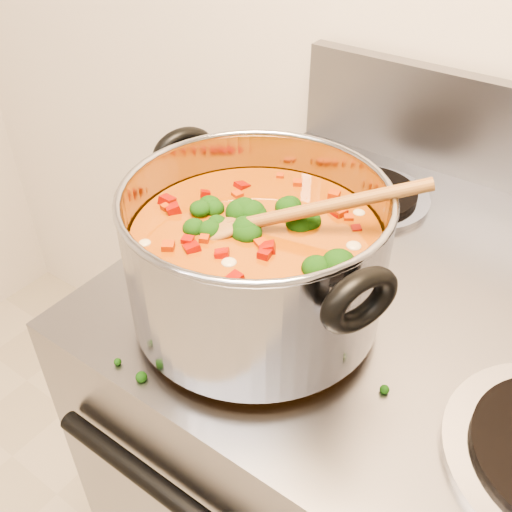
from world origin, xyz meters
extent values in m
cube|color=gray|center=(0.00, 1.16, 0.46)|extent=(0.75, 0.65, 0.92)
cylinder|color=#A5A5AD|center=(-0.17, 1.01, 0.92)|extent=(0.23, 0.23, 0.01)
cylinder|color=black|center=(-0.17, 1.01, 0.93)|extent=(0.18, 0.18, 0.01)
cylinder|color=#A5A5AD|center=(-0.17, 1.31, 0.92)|extent=(0.19, 0.19, 0.01)
cylinder|color=black|center=(-0.17, 1.31, 0.93)|extent=(0.15, 0.15, 0.01)
cylinder|color=#929299|center=(-0.16, 1.00, 1.01)|extent=(0.28, 0.28, 0.15)
torus|color=#929299|center=(-0.16, 1.00, 1.09)|extent=(0.28, 0.28, 0.01)
cylinder|color=#8A420C|center=(-0.16, 1.00, 0.99)|extent=(0.26, 0.26, 0.11)
torus|color=black|center=(-0.31, 1.06, 1.07)|extent=(0.05, 0.08, 0.08)
torus|color=black|center=(-0.02, 0.95, 1.07)|extent=(0.05, 0.08, 0.08)
ellipsoid|color=black|center=(-0.09, 0.94, 1.04)|extent=(0.04, 0.04, 0.03)
ellipsoid|color=black|center=(-0.20, 0.99, 1.04)|extent=(0.04, 0.04, 0.03)
ellipsoid|color=black|center=(-0.17, 1.00, 1.04)|extent=(0.04, 0.04, 0.03)
ellipsoid|color=black|center=(-0.16, 0.93, 1.04)|extent=(0.04, 0.04, 0.03)
ellipsoid|color=black|center=(-0.09, 1.05, 1.04)|extent=(0.04, 0.04, 0.03)
ellipsoid|color=black|center=(-0.14, 1.04, 1.04)|extent=(0.04, 0.04, 0.03)
ellipsoid|color=black|center=(-0.09, 1.04, 1.04)|extent=(0.04, 0.04, 0.03)
ellipsoid|color=black|center=(-0.24, 1.08, 1.04)|extent=(0.04, 0.04, 0.03)
ellipsoid|color=#880408|center=(-0.26, 0.96, 1.04)|extent=(0.01, 0.01, 0.01)
ellipsoid|color=#880408|center=(-0.12, 1.00, 1.04)|extent=(0.01, 0.01, 0.01)
ellipsoid|color=#880408|center=(-0.22, 1.01, 1.04)|extent=(0.01, 0.01, 0.01)
ellipsoid|color=#880408|center=(-0.07, 1.00, 1.04)|extent=(0.01, 0.01, 0.01)
ellipsoid|color=#880408|center=(-0.20, 1.02, 1.04)|extent=(0.01, 0.01, 0.01)
ellipsoid|color=#880408|center=(-0.07, 0.97, 1.04)|extent=(0.01, 0.01, 0.01)
ellipsoid|color=#880408|center=(-0.14, 0.89, 1.04)|extent=(0.01, 0.01, 0.01)
ellipsoid|color=#880408|center=(-0.14, 0.97, 1.04)|extent=(0.01, 0.01, 0.01)
ellipsoid|color=#880408|center=(-0.11, 1.06, 1.04)|extent=(0.01, 0.01, 0.01)
ellipsoid|color=#880408|center=(-0.09, 0.94, 1.04)|extent=(0.01, 0.01, 0.01)
ellipsoid|color=#880408|center=(-0.10, 1.05, 1.04)|extent=(0.01, 0.01, 0.01)
ellipsoid|color=#880408|center=(-0.09, 1.06, 1.04)|extent=(0.01, 0.01, 0.01)
ellipsoid|color=#880408|center=(-0.13, 0.94, 1.04)|extent=(0.01, 0.01, 0.01)
ellipsoid|color=#880408|center=(-0.16, 1.11, 1.04)|extent=(0.01, 0.01, 0.01)
ellipsoid|color=#9C3008|center=(-0.13, 0.95, 1.04)|extent=(0.01, 0.01, 0.01)
ellipsoid|color=#9C3008|center=(-0.15, 0.93, 1.04)|extent=(0.01, 0.01, 0.01)
ellipsoid|color=#9C3008|center=(-0.19, 1.11, 1.04)|extent=(0.01, 0.01, 0.01)
ellipsoid|color=#9C3008|center=(-0.13, 1.00, 1.04)|extent=(0.01, 0.01, 0.01)
ellipsoid|color=#9C3008|center=(-0.17, 0.98, 1.04)|extent=(0.01, 0.01, 0.01)
ellipsoid|color=#9C3008|center=(-0.21, 1.06, 1.04)|extent=(0.01, 0.01, 0.01)
ellipsoid|color=#9C3008|center=(-0.10, 1.07, 1.04)|extent=(0.01, 0.01, 0.01)
ellipsoid|color=#9C3008|center=(-0.25, 1.03, 1.04)|extent=(0.01, 0.01, 0.01)
ellipsoid|color=#9C3008|center=(-0.09, 0.93, 1.04)|extent=(0.01, 0.01, 0.01)
ellipsoid|color=#9C3008|center=(-0.14, 0.94, 1.04)|extent=(0.01, 0.01, 0.01)
ellipsoid|color=#9C3008|center=(-0.20, 1.09, 1.04)|extent=(0.01, 0.01, 0.01)
ellipsoid|color=#9C3008|center=(-0.20, 0.97, 1.04)|extent=(0.01, 0.01, 0.01)
ellipsoid|color=tan|center=(-0.14, 1.11, 1.04)|extent=(0.02, 0.02, 0.01)
ellipsoid|color=tan|center=(-0.21, 0.96, 1.04)|extent=(0.02, 0.02, 0.01)
ellipsoid|color=tan|center=(-0.14, 1.11, 1.04)|extent=(0.02, 0.02, 0.01)
ellipsoid|color=tan|center=(-0.27, 1.02, 1.04)|extent=(0.02, 0.02, 0.01)
ellipsoid|color=tan|center=(-0.13, 1.11, 1.04)|extent=(0.02, 0.02, 0.01)
ellipsoid|color=tan|center=(-0.22, 1.00, 1.04)|extent=(0.02, 0.02, 0.01)
ellipsoid|color=tan|center=(-0.26, 1.01, 1.04)|extent=(0.02, 0.02, 0.01)
ellipsoid|color=olive|center=(-0.20, 0.98, 1.04)|extent=(0.08, 0.07, 0.03)
cylinder|color=olive|center=(-0.11, 1.04, 1.07)|extent=(0.19, 0.13, 0.08)
ellipsoid|color=black|center=(-0.05, 1.20, 0.92)|extent=(0.01, 0.01, 0.01)
ellipsoid|color=black|center=(-0.28, 1.16, 0.92)|extent=(0.01, 0.01, 0.01)
ellipsoid|color=black|center=(-0.34, 1.00, 0.92)|extent=(0.01, 0.01, 0.01)
ellipsoid|color=black|center=(-0.04, 0.85, 0.92)|extent=(0.01, 0.01, 0.01)
ellipsoid|color=black|center=(-0.27, 0.85, 0.92)|extent=(0.01, 0.01, 0.01)
camera|label=1|loc=(0.12, 0.61, 1.39)|focal=40.00mm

